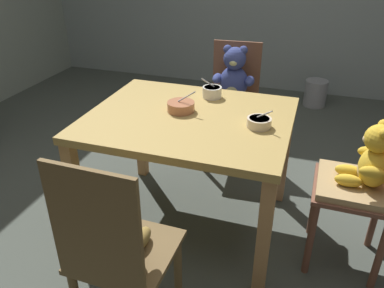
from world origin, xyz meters
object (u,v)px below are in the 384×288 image
teddy_chair_near_right (367,175)px  porridge_bowl_cream_near_right (259,122)px  teddy_chair_far_center (233,89)px  teddy_chair_near_front (117,242)px  metal_pail (315,93)px  dining_table (189,131)px  porridge_bowl_white_far_center (212,92)px  porridge_bowl_terracotta_center (181,106)px

teddy_chair_near_right → porridge_bowl_cream_near_right: teddy_chair_near_right is taller
teddy_chair_far_center → teddy_chair_near_right: bearing=40.7°
teddy_chair_near_front → teddy_chair_near_right: (0.92, 0.79, -0.00)m
teddy_chair_near_right → metal_pail: teddy_chair_near_right is taller
dining_table → porridge_bowl_white_far_center: size_ratio=8.92×
porridge_bowl_terracotta_center → metal_pail: bearing=71.6°
teddy_chair_near_front → teddy_chair_near_right: size_ratio=1.00×
teddy_chair_near_front → teddy_chair_near_right: teddy_chair_near_front is taller
teddy_chair_far_center → porridge_bowl_white_far_center: teddy_chair_far_center is taller
porridge_bowl_white_far_center → porridge_bowl_terracotta_center: (-0.11, -0.25, -0.01)m
dining_table → teddy_chair_far_center: 0.83m
metal_pail → porridge_bowl_cream_near_right: bearing=-96.9°
teddy_chair_near_front → porridge_bowl_cream_near_right: 0.92m
porridge_bowl_cream_near_right → metal_pail: 2.27m
dining_table → teddy_chair_near_front: teddy_chair_near_front is taller
porridge_bowl_cream_near_right → teddy_chair_near_front: bearing=-115.1°
dining_table → metal_pail: size_ratio=4.04×
porridge_bowl_cream_near_right → teddy_chair_far_center: bearing=110.7°
teddy_chair_near_front → porridge_bowl_cream_near_right: bearing=-23.9°
teddy_chair_near_right → porridge_bowl_terracotta_center: teddy_chair_near_right is taller
dining_table → teddy_chair_near_right: bearing=-2.9°
teddy_chair_near_right → porridge_bowl_white_far_center: (-0.87, 0.34, 0.20)m
teddy_chair_far_center → teddy_chair_near_front: 1.66m
teddy_chair_near_front → porridge_bowl_cream_near_right: (0.38, 0.81, 0.19)m
porridge_bowl_white_far_center → porridge_bowl_terracotta_center: 0.27m
teddy_chair_far_center → metal_pail: size_ratio=3.32×
porridge_bowl_white_far_center → porridge_bowl_terracotta_center: size_ratio=0.76×
dining_table → porridge_bowl_cream_near_right: 0.40m
metal_pail → porridge_bowl_terracotta_center: bearing=-108.4°
porridge_bowl_terracotta_center → metal_pail: 2.30m
dining_table → teddy_chair_near_right: (0.92, -0.05, -0.07)m
porridge_bowl_terracotta_center → teddy_chair_near_right: bearing=-5.2°
porridge_bowl_cream_near_right → metal_pail: (0.26, 2.17, -0.60)m
teddy_chair_near_right → metal_pail: 2.25m
dining_table → teddy_chair_near_front: bearing=-90.3°
teddy_chair_near_front → metal_pail: size_ratio=3.54×
porridge_bowl_white_far_center → metal_pail: size_ratio=0.45×
teddy_chair_far_center → porridge_bowl_white_far_center: (-0.01, -0.53, 0.17)m
teddy_chair_far_center → porridge_bowl_cream_near_right: (0.32, -0.85, 0.16)m
teddy_chair_near_front → metal_pail: 3.08m
porridge_bowl_white_far_center → teddy_chair_near_right: bearing=-21.3°
dining_table → metal_pail: (0.64, 2.15, -0.49)m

